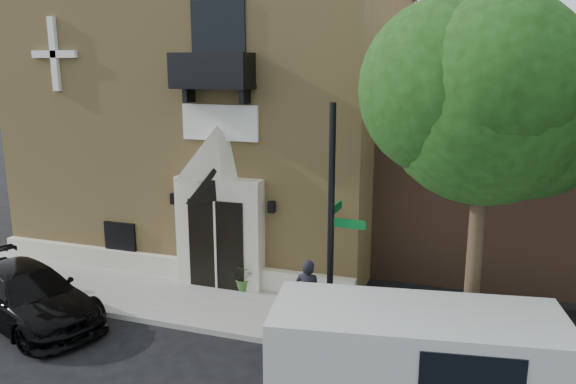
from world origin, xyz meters
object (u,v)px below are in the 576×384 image
object	(u,v)px
black_sedan	(27,295)
fire_hydrant	(376,335)
street_sign	(332,225)
pedestrian_near	(308,296)
cargo_van	(426,360)
dumpster	(567,349)

from	to	relation	value
black_sedan	fire_hydrant	size ratio (longest dim) A/B	6.65
street_sign	pedestrian_near	distance (m)	1.99
street_sign	pedestrian_near	world-z (taller)	street_sign
black_sedan	pedestrian_near	distance (m)	7.22
fire_hydrant	street_sign	bearing A→B (deg)	169.65
cargo_van	pedestrian_near	bearing A→B (deg)	131.72
pedestrian_near	street_sign	bearing A→B (deg)	160.58
fire_hydrant	pedestrian_near	xyz separation A→B (m)	(-1.74, 0.40, 0.54)
dumpster	pedestrian_near	bearing A→B (deg)	-173.00
black_sedan	cargo_van	world-z (taller)	cargo_van
fire_hydrant	pedestrian_near	distance (m)	1.86
cargo_van	dumpster	size ratio (longest dim) A/B	2.49
fire_hydrant	dumpster	xyz separation A→B (m)	(3.89, 0.03, 0.31)
black_sedan	street_sign	bearing A→B (deg)	-59.84
fire_hydrant	cargo_van	bearing A→B (deg)	-58.01
black_sedan	cargo_van	size ratio (longest dim) A/B	0.90
cargo_van	dumpster	xyz separation A→B (m)	(2.62, 2.07, -0.37)
street_sign	fire_hydrant	size ratio (longest dim) A/B	7.38
street_sign	pedestrian_near	bearing A→B (deg)	164.65
fire_hydrant	dumpster	size ratio (longest dim) A/B	0.34
street_sign	fire_hydrant	world-z (taller)	street_sign
cargo_van	street_sign	distance (m)	3.71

